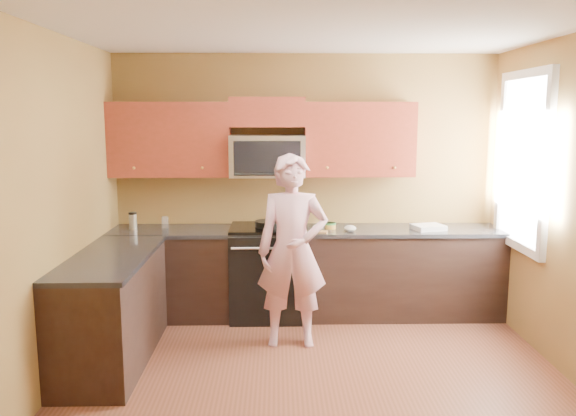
{
  "coord_description": "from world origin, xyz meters",
  "views": [
    {
      "loc": [
        -0.3,
        -4.07,
        2.07
      ],
      "look_at": [
        -0.2,
        1.3,
        1.2
      ],
      "focal_mm": 35.85,
      "sensor_mm": 36.0,
      "label": 1
    }
  ],
  "objects_px": {
    "travel_mug": "(133,229)",
    "stove": "(268,272)",
    "woman": "(292,251)",
    "frying_pan": "(270,227)",
    "butter_tub": "(330,229)",
    "microwave": "(268,176)"
  },
  "relations": [
    {
      "from": "stove",
      "to": "butter_tub",
      "type": "bearing_deg",
      "value": 1.01
    },
    {
      "from": "stove",
      "to": "woman",
      "type": "relative_size",
      "value": 0.55
    },
    {
      "from": "travel_mug",
      "to": "stove",
      "type": "bearing_deg",
      "value": -1.2
    },
    {
      "from": "stove",
      "to": "frying_pan",
      "type": "relative_size",
      "value": 1.85
    },
    {
      "from": "microwave",
      "to": "frying_pan",
      "type": "distance_m",
      "value": 0.52
    },
    {
      "from": "stove",
      "to": "woman",
      "type": "distance_m",
      "value": 0.86
    },
    {
      "from": "stove",
      "to": "woman",
      "type": "height_order",
      "value": "woman"
    },
    {
      "from": "microwave",
      "to": "butter_tub",
      "type": "relative_size",
      "value": 6.68
    },
    {
      "from": "woman",
      "to": "butter_tub",
      "type": "distance_m",
      "value": 0.85
    },
    {
      "from": "frying_pan",
      "to": "butter_tub",
      "type": "xyz_separation_m",
      "value": [
        0.62,
        0.04,
        -0.03
      ]
    },
    {
      "from": "woman",
      "to": "travel_mug",
      "type": "bearing_deg",
      "value": 155.58
    },
    {
      "from": "woman",
      "to": "frying_pan",
      "type": "xyz_separation_m",
      "value": [
        -0.21,
        0.71,
        0.08
      ]
    },
    {
      "from": "stove",
      "to": "travel_mug",
      "type": "relative_size",
      "value": 5.41
    },
    {
      "from": "frying_pan",
      "to": "stove",
      "type": "bearing_deg",
      "value": 123.57
    },
    {
      "from": "microwave",
      "to": "woman",
      "type": "xyz_separation_m",
      "value": [
        0.23,
        -0.86,
        -0.58
      ]
    },
    {
      "from": "microwave",
      "to": "woman",
      "type": "relative_size",
      "value": 0.44
    },
    {
      "from": "stove",
      "to": "butter_tub",
      "type": "height_order",
      "value": "butter_tub"
    },
    {
      "from": "microwave",
      "to": "stove",
      "type": "bearing_deg",
      "value": -90.0
    },
    {
      "from": "stove",
      "to": "microwave",
      "type": "height_order",
      "value": "microwave"
    },
    {
      "from": "butter_tub",
      "to": "woman",
      "type": "bearing_deg",
      "value": -118.68
    },
    {
      "from": "microwave",
      "to": "travel_mug",
      "type": "bearing_deg",
      "value": -175.99
    },
    {
      "from": "butter_tub",
      "to": "frying_pan",
      "type": "bearing_deg",
      "value": -176.4
    }
  ]
}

